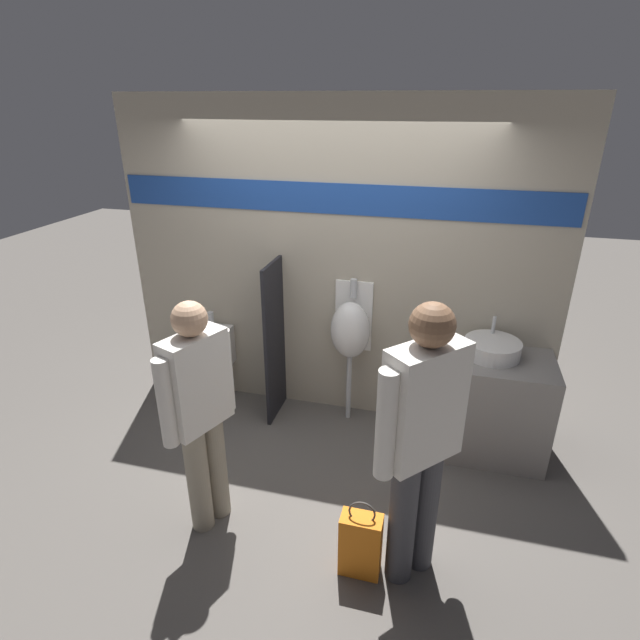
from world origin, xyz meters
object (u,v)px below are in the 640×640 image
(cell_phone, at_px, (464,362))
(toilet, at_px, (208,376))
(person_in_vest, at_px, (200,410))
(person_with_lanyard, at_px, (421,438))
(urinal_near_counter, at_px, (351,330))
(sink_basin, at_px, (492,348))
(shopping_bag, at_px, (361,544))

(cell_phone, xyz_separation_m, toilet, (-2.23, 0.13, -0.53))
(person_in_vest, distance_m, person_with_lanyard, 1.35)
(urinal_near_counter, bearing_deg, person_in_vest, -114.99)
(sink_basin, xyz_separation_m, cell_phone, (-0.21, -0.18, -0.06))
(person_in_vest, xyz_separation_m, person_with_lanyard, (1.35, -0.06, 0.09))
(toilet, height_order, person_with_lanyard, person_with_lanyard)
(sink_basin, height_order, cell_phone, sink_basin)
(toilet, bearing_deg, sink_basin, 1.00)
(toilet, bearing_deg, shopping_bag, -40.14)
(cell_phone, distance_m, urinal_near_counter, 0.96)
(sink_basin, height_order, urinal_near_counter, urinal_near_counter)
(urinal_near_counter, xyz_separation_m, toilet, (-1.30, -0.14, -0.56))
(urinal_near_counter, relative_size, shopping_bag, 2.37)
(shopping_bag, bearing_deg, person_in_vest, 171.65)
(sink_basin, xyz_separation_m, urinal_near_counter, (-1.13, 0.10, -0.02))
(urinal_near_counter, distance_m, shopping_bag, 1.75)
(person_with_lanyard, bearing_deg, toilet, 98.75)
(urinal_near_counter, height_order, shopping_bag, urinal_near_counter)
(cell_phone, height_order, urinal_near_counter, urinal_near_counter)
(sink_basin, distance_m, cell_phone, 0.28)
(person_in_vest, height_order, person_with_lanyard, person_with_lanyard)
(cell_phone, xyz_separation_m, person_in_vest, (-1.59, -1.15, 0.05))
(toilet, distance_m, shopping_bag, 2.23)
(cell_phone, bearing_deg, person_with_lanyard, -101.20)
(person_in_vest, height_order, shopping_bag, person_in_vest)
(cell_phone, bearing_deg, person_in_vest, -144.15)
(urinal_near_counter, height_order, person_with_lanyard, person_with_lanyard)
(urinal_near_counter, height_order, toilet, urinal_near_counter)
(toilet, distance_m, person_with_lanyard, 2.49)
(toilet, relative_size, person_in_vest, 0.55)
(urinal_near_counter, relative_size, toilet, 1.47)
(sink_basin, xyz_separation_m, person_with_lanyard, (-0.45, -1.38, 0.08))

